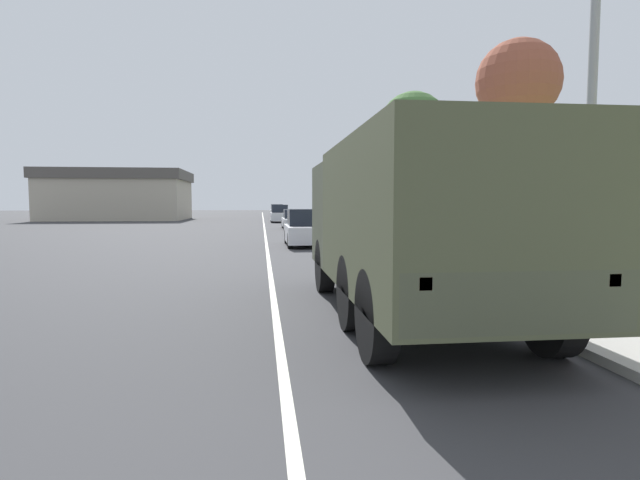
# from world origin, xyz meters

# --- Properties ---
(ground_plane) EXTENTS (180.00, 180.00, 0.00)m
(ground_plane) POSITION_xyz_m (0.00, 40.00, 0.00)
(ground_plane) COLOR #38383A
(lane_centre_stripe) EXTENTS (0.12, 120.00, 0.00)m
(lane_centre_stripe) POSITION_xyz_m (0.00, 40.00, 0.00)
(lane_centre_stripe) COLOR silver
(lane_centre_stripe) RESTS_ON ground
(sidewalk_right) EXTENTS (1.80, 120.00, 0.12)m
(sidewalk_right) POSITION_xyz_m (4.50, 40.00, 0.06)
(sidewalk_right) COLOR #ADAAA3
(sidewalk_right) RESTS_ON ground
(grass_strip_right) EXTENTS (7.00, 120.00, 0.02)m
(grass_strip_right) POSITION_xyz_m (8.90, 40.00, 0.01)
(grass_strip_right) COLOR #6B9347
(grass_strip_right) RESTS_ON ground
(military_truck) EXTENTS (2.46, 7.04, 2.75)m
(military_truck) POSITION_xyz_m (2.16, 8.82, 1.58)
(military_truck) COLOR #474C38
(military_truck) RESTS_ON ground
(car_nearest_ahead) EXTENTS (1.84, 3.98, 1.59)m
(car_nearest_ahead) POSITION_xyz_m (1.75, 22.57, 0.71)
(car_nearest_ahead) COLOR silver
(car_nearest_ahead) RESTS_ON ground
(car_second_ahead) EXTENTS (1.72, 4.79, 1.38)m
(car_second_ahead) POSITION_xyz_m (2.14, 36.47, 0.63)
(car_second_ahead) COLOR silver
(car_second_ahead) RESTS_ON ground
(car_third_ahead) EXTENTS (1.73, 4.19, 1.68)m
(car_third_ahead) POSITION_xyz_m (1.54, 49.32, 0.75)
(car_third_ahead) COLOR silver
(car_third_ahead) RESTS_ON ground
(car_fourth_ahead) EXTENTS (1.82, 4.13, 1.37)m
(car_fourth_ahead) POSITION_xyz_m (2.00, 58.92, 0.63)
(car_fourth_ahead) COLOR navy
(car_fourth_ahead) RESTS_ON ground
(car_farthest_ahead) EXTENTS (1.79, 4.26, 1.67)m
(car_farthest_ahead) POSITION_xyz_m (1.92, 69.54, 0.74)
(car_farthest_ahead) COLOR silver
(car_farthest_ahead) RESTS_ON ground
(lamp_post) EXTENTS (1.69, 0.24, 6.67)m
(lamp_post) POSITION_xyz_m (4.53, 8.20, 4.11)
(lamp_post) COLOR gray
(lamp_post) RESTS_ON sidewalk_right
(tree_mid_right) EXTENTS (2.44, 2.44, 6.62)m
(tree_mid_right) POSITION_xyz_m (7.32, 15.25, 5.29)
(tree_mid_right) COLOR brown
(tree_mid_right) RESTS_ON grass_strip_right
(tree_far_right) EXTENTS (4.09, 4.09, 8.47)m
(tree_far_right) POSITION_xyz_m (8.88, 30.52, 6.42)
(tree_far_right) COLOR #4C3D2D
(tree_far_right) RESTS_ON grass_strip_right
(building_distant) EXTENTS (14.80, 11.37, 5.41)m
(building_distant) POSITION_xyz_m (-15.87, 58.87, 2.74)
(building_distant) COLOR #B2A893
(building_distant) RESTS_ON ground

